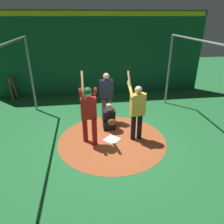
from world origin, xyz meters
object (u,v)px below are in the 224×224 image
at_px(batter, 89,110).
at_px(home_plate, 112,139).
at_px(bat_rack, 13,88).
at_px(catcher, 109,119).
at_px(visitor, 137,110).
at_px(umpire, 106,95).

bearing_deg(batter, home_plate, 94.42).
xyz_separation_m(batter, bat_rack, (-4.19, -3.29, -0.58)).
xyz_separation_m(batter, catcher, (-0.76, 0.68, -0.71)).
bearing_deg(visitor, catcher, -139.69).
bearing_deg(bat_rack, home_plate, 43.79).
bearing_deg(umpire, batter, -25.36).
xyz_separation_m(umpire, visitor, (1.38, 0.75, 0.00)).
height_order(batter, visitor, batter).
height_order(home_plate, visitor, visitor).
distance_m(home_plate, visitor, 1.23).
bearing_deg(bat_rack, batter, 38.15).
bearing_deg(bat_rack, catcher, 49.15).
relative_size(home_plate, catcher, 0.45).
xyz_separation_m(catcher, umpire, (-0.65, -0.01, 0.63)).
distance_m(batter, umpire, 1.56).
bearing_deg(catcher, umpire, -179.17).
height_order(catcher, bat_rack, bat_rack).
bearing_deg(bat_rack, umpire, 54.89).
bearing_deg(bat_rack, visitor, 48.52).
relative_size(visitor, bat_rack, 1.98).
distance_m(home_plate, catcher, 0.79).
height_order(home_plate, umpire, umpire).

